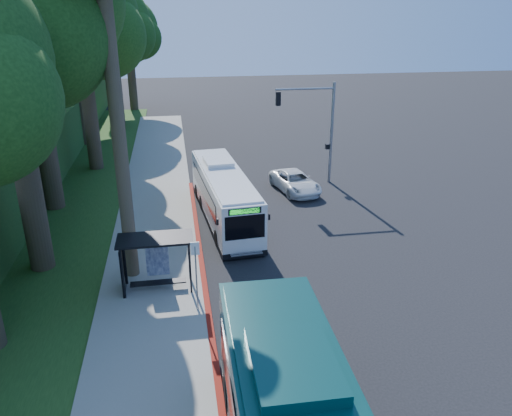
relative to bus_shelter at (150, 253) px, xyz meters
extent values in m
plane|color=black|center=(7.26, 2.86, -1.81)|extent=(140.00, 140.00, 0.00)
cube|color=gray|center=(-0.04, 2.86, -1.75)|extent=(4.50, 70.00, 0.12)
cube|color=maroon|center=(2.26, -1.14, -1.74)|extent=(0.25, 30.00, 0.13)
cube|color=#234719|center=(-5.74, 7.86, -1.78)|extent=(8.00, 70.00, 0.06)
cube|color=black|center=(0.26, -0.14, 0.69)|extent=(3.20, 1.50, 0.10)
cube|color=black|center=(-1.19, -0.14, -0.61)|extent=(0.06, 1.30, 2.20)
cube|color=navy|center=(0.26, 0.56, -0.56)|extent=(1.00, 0.12, 1.70)
cube|color=black|center=(0.26, -0.24, -1.36)|extent=(2.40, 0.40, 0.06)
cube|color=black|center=(-1.14, 0.46, -0.61)|extent=(0.08, 0.08, 2.40)
cube|color=black|center=(1.66, 0.46, -0.61)|extent=(0.08, 0.08, 2.40)
cube|color=black|center=(-1.14, -0.74, -0.61)|extent=(0.08, 0.08, 2.40)
cube|color=black|center=(1.66, -0.74, -0.61)|extent=(0.08, 0.08, 2.40)
cylinder|color=gray|center=(1.86, -2.14, -0.31)|extent=(0.06, 0.06, 3.00)
cube|color=white|center=(1.86, -2.14, 1.09)|extent=(0.35, 0.04, 0.55)
cylinder|color=gray|center=(12.06, 12.86, 1.69)|extent=(0.20, 0.20, 7.00)
cylinder|color=gray|center=(10.06, 12.86, 4.79)|extent=(4.00, 0.14, 0.14)
cube|color=black|center=(8.26, 12.86, 4.19)|extent=(0.30, 0.30, 0.90)
cube|color=black|center=(11.81, 12.86, 0.79)|extent=(0.25, 0.25, 0.35)
cylinder|color=#4C3F2D|center=(-0.94, 1.36, 4.69)|extent=(0.60, 0.60, 13.00)
cylinder|color=#382B1E|center=(-5.24, 2.86, 3.44)|extent=(1.10, 1.10, 10.50)
sphere|color=#173B10|center=(-3.64, 1.66, 8.69)|extent=(5.60, 5.60, 5.60)
cylinder|color=#382B1E|center=(-6.24, 10.86, 4.14)|extent=(1.18, 1.18, 11.90)
sphere|color=#173B10|center=(-4.24, 9.36, 10.09)|extent=(7.00, 7.00, 7.00)
cylinder|color=#382B1E|center=(-4.74, 18.86, 3.09)|extent=(1.06, 1.06, 9.80)
sphere|color=#173B10|center=(-4.74, 18.86, 9.11)|extent=(8.40, 8.40, 8.40)
sphere|color=#173B10|center=(-3.06, 17.60, 7.99)|extent=(5.88, 5.88, 5.88)
sphere|color=#173B10|center=(-6.21, 20.33, 8.27)|extent=(5.46, 5.46, 5.46)
cylinder|color=#382B1E|center=(-6.74, 26.86, 3.79)|extent=(1.14, 1.14, 11.20)
sphere|color=#173B10|center=(-4.82, 25.42, 9.39)|extent=(6.72, 6.72, 6.72)
sphere|color=#173B10|center=(-8.42, 28.54, 9.71)|extent=(6.24, 6.24, 6.24)
cylinder|color=#382B1E|center=(-4.24, 34.86, 2.74)|extent=(1.02, 1.02, 9.10)
sphere|color=#173B10|center=(-4.24, 34.86, 8.33)|extent=(8.00, 8.00, 8.00)
sphere|color=#173B10|center=(-2.64, 33.66, 7.29)|extent=(5.60, 5.60, 5.60)
sphere|color=#173B10|center=(-5.64, 36.26, 7.55)|extent=(5.20, 5.20, 5.20)
cylinder|color=#382B1E|center=(-3.24, 42.86, 2.39)|extent=(0.98, 0.98, 8.40)
sphere|color=#173B10|center=(-3.24, 42.86, 7.55)|extent=(7.00, 7.00, 7.00)
sphere|color=#173B10|center=(-1.84, 41.81, 6.59)|extent=(4.90, 4.90, 4.90)
sphere|color=#173B10|center=(-4.47, 44.08, 6.83)|extent=(4.55, 4.55, 4.55)
cube|color=silver|center=(3.98, 7.31, -0.24)|extent=(3.13, 10.73, 2.51)
cube|color=black|center=(3.98, 7.31, -1.54)|extent=(3.16, 10.78, 0.31)
cube|color=black|center=(3.94, 7.75, 0.00)|extent=(2.99, 8.41, 0.97)
cube|color=black|center=(4.42, 2.09, -0.04)|extent=(1.98, 0.27, 1.23)
cube|color=black|center=(3.53, 12.54, 0.04)|extent=(1.80, 0.26, 0.88)
cube|color=#19E533|center=(4.42, 2.08, 0.79)|extent=(1.46, 0.21, 0.25)
cube|color=silver|center=(3.98, 7.31, 1.06)|extent=(2.91, 10.19, 0.11)
cube|color=silver|center=(3.83, 9.07, 1.21)|extent=(1.75, 2.33, 0.31)
cylinder|color=black|center=(3.25, 3.85, -1.37)|extent=(0.34, 0.90, 0.88)
cylinder|color=black|center=(5.28, 4.03, -1.37)|extent=(0.34, 0.90, 0.88)
cylinder|color=black|center=(2.62, 11.23, -1.37)|extent=(0.34, 0.90, 0.88)
cylinder|color=black|center=(4.65, 11.40, -1.37)|extent=(0.34, 0.90, 0.88)
cube|color=black|center=(3.84, -6.08, 0.52)|extent=(2.26, 0.17, 1.11)
cube|color=#093433|center=(3.76, -10.46, 1.98)|extent=(2.02, 2.80, 0.39)
cylinder|color=black|center=(2.53, -7.60, -1.25)|extent=(0.35, 1.11, 1.11)
cylinder|color=black|center=(5.09, -7.64, -1.25)|extent=(0.35, 1.11, 1.11)
imported|color=white|center=(9.20, 11.35, -1.14)|extent=(3.06, 5.12, 1.33)
camera|label=1|loc=(1.33, -19.64, 9.77)|focal=35.00mm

